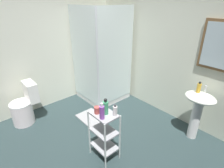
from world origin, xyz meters
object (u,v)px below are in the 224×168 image
hand_soap_bottle (199,88)px  lotion_bottle_white (115,111)px  storage_cart (104,132)px  bath_mat (92,118)px  rinse_cup (97,110)px  shower_stall (102,80)px  conditioner_bottle_purple (102,112)px  body_wash_bottle_green (106,107)px  toilet (25,107)px  pedestal_sink (198,107)px

hand_soap_bottle → lotion_bottle_white: (-0.46, -1.28, -0.08)m
storage_cart → bath_mat: (-0.85, 0.38, -0.43)m
rinse_cup → hand_soap_bottle: bearing=65.3°
shower_stall → conditioner_bottle_purple: size_ratio=9.07×
body_wash_bottle_green → bath_mat: (-0.87, 0.36, -0.83)m
conditioner_bottle_purple → shower_stall: bearing=142.2°
storage_cart → hand_soap_bottle: size_ratio=4.30×
shower_stall → conditioner_bottle_purple: shower_stall is taller
conditioner_bottle_purple → lotion_bottle_white: bearing=71.4°
lotion_bottle_white → conditioner_bottle_purple: conditioner_bottle_purple is taller
shower_stall → toilet: size_ratio=2.63×
body_wash_bottle_green → pedestal_sink: bearing=64.8°
bath_mat → shower_stall: bearing=127.4°
bath_mat → hand_soap_bottle: bearing=34.5°
hand_soap_bottle → rinse_cup: bearing=-114.7°
storage_cart → lotion_bottle_white: size_ratio=4.69×
hand_soap_bottle → body_wash_bottle_green: hand_soap_bottle is taller
toilet → conditioner_bottle_purple: bearing=16.8°
hand_soap_bottle → storage_cart: bearing=-113.2°
toilet → rinse_cup: (1.52, 0.52, 0.47)m
toilet → body_wash_bottle_green: bearing=20.5°
storage_cart → conditioner_bottle_purple: conditioner_bottle_purple is taller
hand_soap_bottle → lotion_bottle_white: size_ratio=1.09×
rinse_cup → bath_mat: bearing=150.9°
storage_cart → lotion_bottle_white: (0.12, 0.09, 0.37)m
hand_soap_bottle → bath_mat: 1.95m
shower_stall → body_wash_bottle_green: size_ratio=9.17×
shower_stall → lotion_bottle_white: (1.46, -0.92, 0.35)m
storage_cart → rinse_cup: rinse_cup is taller
pedestal_sink → toilet: (-2.24, -1.94, -0.26)m
hand_soap_bottle → conditioner_bottle_purple: 1.54m
rinse_cup → bath_mat: size_ratio=0.16×
lotion_bottle_white → rinse_cup: 0.24m
toilet → bath_mat: bearing=52.4°
toilet → hand_soap_bottle: (2.18, 1.95, 0.57)m
conditioner_bottle_purple → toilet: bearing=-163.2°
pedestal_sink → body_wash_bottle_green: body_wash_bottle_green is taller
conditioner_bottle_purple → body_wash_bottle_green: conditioner_bottle_purple is taller
pedestal_sink → hand_soap_bottle: size_ratio=4.71×
pedestal_sink → hand_soap_bottle: hand_soap_bottle is taller
toilet → rinse_cup: size_ratio=8.16×
storage_cart → conditioner_bottle_purple: size_ratio=3.36×
shower_stall → storage_cart: bearing=-37.1°
lotion_bottle_white → body_wash_bottle_green: bearing=-146.9°
shower_stall → hand_soap_bottle: size_ratio=11.63×
pedestal_sink → hand_soap_bottle: bearing=168.6°
body_wash_bottle_green → bath_mat: 1.25m
rinse_cup → pedestal_sink: bearing=63.2°
rinse_cup → bath_mat: (-0.78, 0.44, -0.78)m
pedestal_sink → storage_cart: (-0.65, -1.36, -0.14)m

